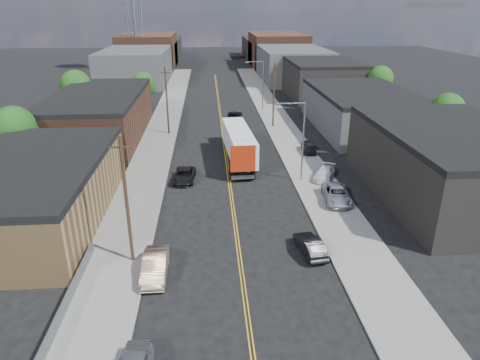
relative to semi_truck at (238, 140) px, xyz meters
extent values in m
plane|color=black|center=(-1.50, 26.85, -2.42)|extent=(260.00, 260.00, 0.00)
cube|color=gold|center=(-1.50, 11.85, -2.41)|extent=(0.32, 120.00, 0.01)
cube|color=slate|center=(-11.00, 11.85, -2.34)|extent=(5.00, 140.00, 0.15)
cube|color=slate|center=(8.00, 11.85, -2.34)|extent=(5.00, 140.00, 0.15)
cube|color=olive|center=(-19.50, -15.15, 0.08)|extent=(12.00, 22.00, 5.00)
cube|color=black|center=(-19.50, -15.15, 2.88)|extent=(12.00, 22.00, 0.60)
cube|color=#4A2D1D|center=(-19.50, 10.85, 0.58)|extent=(12.00, 26.00, 6.00)
cube|color=black|center=(-19.50, 10.85, 3.88)|extent=(12.00, 26.00, 0.60)
cube|color=black|center=(20.50, -13.15, 0.83)|extent=(14.00, 22.00, 6.50)
cube|color=black|center=(20.50, -13.15, 4.38)|extent=(14.00, 22.00, 0.60)
cube|color=navy|center=(13.70, -13.15, 1.18)|extent=(0.30, 20.00, 0.80)
cube|color=#3D3D40|center=(20.50, 12.85, 0.33)|extent=(14.00, 24.00, 5.50)
cube|color=black|center=(20.50, 12.85, 3.38)|extent=(14.00, 24.00, 0.60)
cube|color=black|center=(20.50, 38.85, 1.08)|extent=(14.00, 22.00, 7.00)
cube|color=black|center=(20.50, 38.85, 4.88)|extent=(14.00, 22.00, 0.60)
cube|color=#3D3D40|center=(-21.50, 61.85, 1.58)|extent=(16.00, 30.00, 8.00)
cube|color=#3D3D40|center=(18.50, 61.85, 1.58)|extent=(16.00, 30.00, 8.00)
cube|color=#4A2D1D|center=(-21.50, 86.85, 2.58)|extent=(16.00, 26.00, 10.00)
cube|color=#4A2D1D|center=(18.50, 86.85, 2.58)|extent=(16.00, 26.00, 10.00)
cube|color=black|center=(-21.50, 106.85, 1.08)|extent=(16.00, 40.00, 7.00)
cube|color=black|center=(18.50, 106.85, 1.08)|extent=(16.00, 40.00, 7.00)
cylinder|color=gray|center=(-23.50, 76.85, 12.58)|extent=(0.80, 0.80, 30.00)
cylinder|color=gray|center=(-25.26, 75.09, 12.58)|extent=(1.94, 1.94, 29.98)
cylinder|color=gray|center=(-21.74, 75.09, 12.58)|extent=(1.94, 1.94, 29.98)
cylinder|color=gray|center=(-25.26, 78.61, 12.58)|extent=(1.94, 1.94, 29.98)
cylinder|color=gray|center=(-21.74, 78.61, 12.58)|extent=(1.94, 1.94, 29.98)
cylinder|color=gray|center=(6.50, -8.15, 2.08)|extent=(0.18, 0.18, 9.00)
cylinder|color=gray|center=(5.00, -8.15, 6.38)|extent=(3.00, 0.12, 0.12)
cube|color=gray|center=(3.50, -8.15, 6.28)|extent=(0.60, 0.25, 0.18)
cylinder|color=gray|center=(6.50, 26.85, 2.08)|extent=(0.18, 0.18, 9.00)
cylinder|color=gray|center=(5.00, 26.85, 6.38)|extent=(3.00, 0.12, 0.12)
cube|color=gray|center=(3.50, 26.85, 6.28)|extent=(0.60, 0.25, 0.18)
cylinder|color=black|center=(-9.70, -23.15, 2.58)|extent=(0.26, 0.26, 10.00)
cube|color=black|center=(-9.70, -23.15, 6.78)|extent=(1.60, 0.12, 0.12)
cylinder|color=black|center=(-9.70, 11.85, 2.58)|extent=(0.26, 0.26, 10.00)
cube|color=black|center=(-9.70, 11.85, 6.78)|extent=(1.60, 0.12, 0.12)
cylinder|color=black|center=(6.70, 14.85, 2.58)|extent=(0.26, 0.26, 10.00)
cube|color=black|center=(6.70, 14.85, 6.78)|extent=(1.60, 0.12, 0.12)
cube|color=slate|center=(-13.00, -29.65, -1.82)|extent=(0.02, 16.00, 1.20)
cube|color=slate|center=(-13.00, -29.65, -1.22)|extent=(0.05, 16.00, 0.05)
cylinder|color=black|center=(-25.50, -3.15, -0.29)|extent=(0.36, 0.36, 4.25)
sphere|color=#163B10|center=(-25.50, -3.15, 3.11)|extent=(4.76, 4.76, 4.76)
sphere|color=#163B10|center=(-24.90, -2.85, 2.26)|extent=(3.74, 3.74, 3.74)
sphere|color=#163B10|center=(-26.00, -3.55, 2.51)|extent=(3.40, 3.40, 3.40)
cylinder|color=black|center=(-25.50, 21.85, -0.17)|extent=(0.36, 0.36, 4.50)
sphere|color=#163B10|center=(-25.50, 21.85, 3.43)|extent=(5.04, 5.04, 5.04)
sphere|color=#163B10|center=(-24.90, 22.15, 2.53)|extent=(3.96, 3.96, 3.96)
sphere|color=#163B10|center=(-26.00, 21.45, 2.80)|extent=(3.60, 3.60, 3.60)
cylinder|color=black|center=(-15.50, 28.85, -0.54)|extent=(0.36, 0.36, 3.75)
sphere|color=#163B10|center=(-15.50, 28.85, 2.46)|extent=(4.20, 4.20, 4.20)
sphere|color=#163B10|center=(-14.90, 29.15, 1.71)|extent=(3.30, 3.30, 3.30)
sphere|color=#163B10|center=(-16.00, 28.45, 1.93)|extent=(3.00, 3.00, 3.00)
cylinder|color=black|center=(28.50, 2.85, -0.42)|extent=(0.36, 0.36, 4.00)
sphere|color=#163B10|center=(28.50, 2.85, 2.78)|extent=(4.48, 4.48, 4.48)
sphere|color=#163B10|center=(29.10, 3.15, 1.98)|extent=(3.52, 3.52, 3.52)
sphere|color=#163B10|center=(28.00, 2.45, 2.22)|extent=(3.20, 3.20, 3.20)
cylinder|color=black|center=(28.50, 26.85, -0.29)|extent=(0.36, 0.36, 4.25)
sphere|color=#163B10|center=(28.50, 26.85, 3.11)|extent=(4.76, 4.76, 4.76)
sphere|color=#163B10|center=(29.10, 27.15, 2.26)|extent=(3.74, 3.74, 3.74)
sphere|color=#163B10|center=(28.00, 26.45, 2.51)|extent=(3.40, 3.40, 3.40)
cube|color=silver|center=(0.00, -1.63, 0.33)|extent=(3.57, 12.84, 2.96)
cube|color=maroon|center=(0.00, -7.98, 0.33)|extent=(2.77, 0.30, 2.98)
cube|color=gray|center=(0.00, -7.98, -1.83)|extent=(2.65, 0.77, 0.25)
cube|color=black|center=(0.00, 6.19, -0.78)|extent=(2.86, 3.55, 3.28)
cylinder|color=black|center=(0.00, -6.58, -1.89)|extent=(2.81, 1.24, 1.06)
cylinder|color=black|center=(0.00, 6.19, -1.89)|extent=(2.71, 1.23, 1.06)
imported|color=#927560|center=(-7.78, -25.15, -1.61)|extent=(1.75, 4.91, 1.61)
imported|color=black|center=(-6.50, -7.15, -1.75)|extent=(2.61, 4.98, 1.34)
imported|color=black|center=(4.10, -23.02, -1.71)|extent=(2.07, 4.44, 1.41)
imported|color=#B7BABC|center=(8.84, -13.92, -1.52)|extent=(3.05, 5.60, 1.49)
imported|color=white|center=(9.18, -8.01, -1.63)|extent=(3.61, 4.70, 1.27)
imported|color=black|center=(9.50, 1.40, -1.56)|extent=(2.00, 4.27, 1.41)
imported|color=black|center=(0.69, 18.58, -1.65)|extent=(3.24, 5.80, 1.53)
camera|label=1|loc=(-3.60, -51.70, 15.86)|focal=32.00mm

